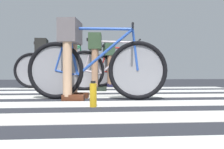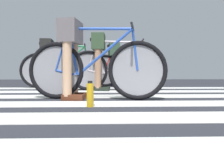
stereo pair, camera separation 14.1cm
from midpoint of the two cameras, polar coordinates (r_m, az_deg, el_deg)
The scene contains 11 objects.
ground at distance 2.76m, azimuth -4.01°, elevation -6.69°, with size 18.00×14.00×0.02m.
crosswalk_markings at distance 2.58m, azimuth -4.20°, elevation -6.96°, with size 5.47×5.01×0.00m.
bicycle_1_of_4 at distance 2.97m, azimuth -5.26°, elevation 1.50°, with size 1.72×0.54×0.93m.
cyclist_1_of_4 at distance 3.05m, azimuth -11.06°, elevation 6.08°, with size 0.37×0.44×0.97m.
bicycle_2_of_4 at distance 4.29m, azimuth -0.73°, elevation 1.33°, with size 1.74×0.52×0.93m.
cyclist_2_of_4 at distance 4.32m, azimuth -4.88°, elevation 4.86°, with size 0.34×0.42×1.01m.
bicycle_3_of_4 at distance 5.04m, azimuth -13.50°, elevation 1.24°, with size 1.74×0.52×0.93m.
cyclist_3_of_4 at distance 5.09m, azimuth -17.00°, elevation 4.10°, with size 0.34×0.42×0.99m.
bicycle_4_of_4 at distance 5.48m, azimuth 1.77°, elevation 1.24°, with size 1.73×0.52×0.93m.
cyclist_4_of_4 at distance 5.43m, azimuth -1.44°, elevation 3.79°, with size 0.34×0.43×0.97m.
water_bottle at distance 2.37m, azimuth -6.19°, elevation -4.75°, with size 0.07×0.07×0.25m.
Camera 1 is at (-0.10, -2.73, 0.38)m, focal length 38.63 mm.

